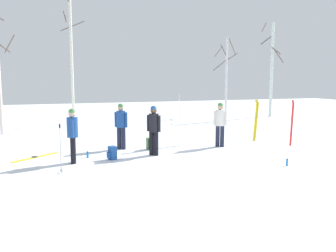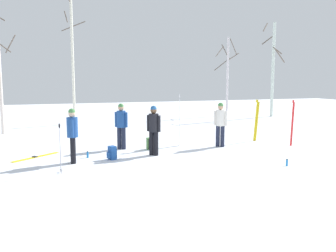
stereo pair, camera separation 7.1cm
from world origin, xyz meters
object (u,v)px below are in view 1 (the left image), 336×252
Objects in this scene: person_1 at (73,132)px; water_bottle_0 at (287,162)px; ski_poles_0 at (60,147)px; ski_pair_planted_0 at (256,120)px; person_3 at (220,122)px; ski_pair_planted_2 at (292,123)px; birch_tree_5 at (226,74)px; backpack_0 at (112,153)px; backpack_1 at (150,144)px; birch_tree_6 at (272,68)px; ski_pair_planted_1 at (179,120)px; person_0 at (121,123)px; person_2 at (154,127)px; birch_tree_4 at (72,57)px; ski_pair_lying_0 at (36,157)px; water_bottle_1 at (88,155)px.

water_bottle_0 is at bearing -22.56° from person_1.
ski_pair_planted_0 is at bearing 19.03° from ski_poles_0.
person_3 is 2.86m from ski_pair_planted_2.
ski_pair_planted_0 is 0.97× the size of ski_pair_planted_2.
birch_tree_5 is at bearing 74.20° from ski_pair_planted_2.
backpack_1 is at bearing 36.49° from backpack_0.
ski_pair_planted_2 is 0.28× the size of birch_tree_6.
birch_tree_5 is 0.85× the size of birch_tree_6.
ski_pair_planted_1 is (4.16, 1.59, 0.03)m from person_1.
person_0 is 3.79m from person_3.
person_2 is at bearing -139.85° from birch_tree_6.
birch_tree_4 reaches higher than backpack_0.
ski_poles_0 is 2.14m from backpack_0.
birch_tree_4 is (-5.21, 12.58, 3.72)m from water_bottle_0.
ski_pair_planted_0 is 1.14× the size of ski_pair_lying_0.
water_bottle_0 is at bearing -27.68° from ski_pair_lying_0.
birch_tree_6 is at bearing 33.75° from person_0.
person_0 is 3.90× the size of backpack_1.
water_bottle_0 is (3.18, -3.85, -0.11)m from backpack_1.
birch_tree_4 is (1.99, 8.81, 3.82)m from ski_pair_lying_0.
person_3 is at bearing -23.67° from ski_pair_planted_1.
person_1 reaches higher than water_bottle_0.
person_1 is 0.98× the size of ski_pair_planted_0.
person_2 reaches higher than ski_poles_0.
backpack_1 is at bearing 16.56° from water_bottle_1.
person_2 reaches higher than backpack_0.
ski_pair_planted_0 is 0.23× the size of birch_tree_4.
person_3 reaches higher than backpack_0.
birch_tree_5 is at bearing 146.31° from birch_tree_6.
backpack_1 is at bearing 24.69° from person_1.
person_3 is (5.60, 0.96, 0.00)m from person_1.
birch_tree_4 is (0.86, 10.06, 2.85)m from person_1.
ski_poles_0 is at bearing -96.58° from birch_tree_4.
backpack_1 is at bearing -142.62° from birch_tree_6.
water_bottle_0 is 6.39m from water_bottle_1.
ski_pair_planted_1 reaches higher than person_1.
person_1 is at bearing -94.91° from birch_tree_4.
water_bottle_0 is 1.02× the size of water_bottle_1.
ski_pair_lying_0 is 16.71m from birch_tree_5.
backpack_1 reaches higher than water_bottle_1.
birch_tree_6 is (13.67, 9.33, 3.25)m from water_bottle_1.
person_0 is 0.23× the size of birch_tree_4.
backpack_0 is at bearing -166.33° from ski_pair_planted_0.
person_0 is 0.31× the size of birch_tree_5.
birch_tree_6 is (14.61, 11.08, 2.61)m from ski_poles_0.
water_bottle_1 is 15.92m from birch_tree_5.
birch_tree_4 reaches higher than water_bottle_0.
water_bottle_1 is at bearing 61.79° from ski_poles_0.
birch_tree_6 reaches higher than person_3.
ski_poles_0 is 0.18× the size of birch_tree_4.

